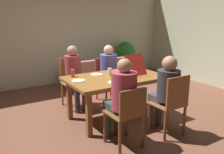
% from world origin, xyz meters
% --- Properties ---
extents(ground_plane, '(20.00, 20.00, 0.00)m').
position_xyz_m(ground_plane, '(0.00, 0.00, 0.00)').
color(ground_plane, brown).
extents(back_wall, '(6.53, 0.12, 2.81)m').
position_xyz_m(back_wall, '(0.00, 2.76, 1.41)').
color(back_wall, beige).
rests_on(back_wall, ground).
extents(side_wall_right, '(0.12, 4.69, 2.81)m').
position_xyz_m(side_wall_right, '(3.26, 0.83, 1.41)').
color(side_wall_right, beige).
rests_on(side_wall_right, ground).
extents(dining_table, '(1.66, 1.01, 0.76)m').
position_xyz_m(dining_table, '(0.00, 0.00, 0.67)').
color(dining_table, brown).
rests_on(dining_table, ground).
extents(chair_0, '(0.45, 0.45, 0.88)m').
position_xyz_m(chair_0, '(-0.40, -0.92, 0.49)').
color(chair_0, brown).
rests_on(chair_0, ground).
extents(person_0, '(0.35, 0.52, 1.24)m').
position_xyz_m(person_0, '(-0.40, -0.79, 0.74)').
color(person_0, '#2F423D').
rests_on(person_0, ground).
extents(chair_1, '(0.42, 0.46, 0.89)m').
position_xyz_m(chair_1, '(0.37, 0.92, 0.50)').
color(chair_1, '#B43723').
rests_on(chair_1, ground).
extents(person_1, '(0.35, 0.56, 1.19)m').
position_xyz_m(person_1, '(0.37, 0.77, 0.71)').
color(person_1, '#3B2F49').
rests_on(person_1, ground).
extents(chair_2, '(0.46, 0.42, 0.95)m').
position_xyz_m(chair_2, '(0.37, -0.99, 0.52)').
color(chair_2, brown).
rests_on(chair_2, ground).
extents(person_2, '(0.34, 0.49, 1.22)m').
position_xyz_m(person_2, '(0.37, -0.85, 0.73)').
color(person_2, '#403D48').
rests_on(person_2, ground).
extents(chair_3, '(0.40, 0.44, 0.97)m').
position_xyz_m(chair_3, '(-0.40, 0.99, 0.53)').
color(chair_3, olive).
rests_on(chair_3, ground).
extents(person_3, '(0.31, 0.53, 1.23)m').
position_xyz_m(person_3, '(-0.40, 0.83, 0.72)').
color(person_3, '#43374E').
rests_on(person_3, ground).
extents(pizza_box_0, '(0.38, 0.54, 0.38)m').
position_xyz_m(pizza_box_0, '(0.31, 0.05, 0.81)').
color(pizza_box_0, red).
rests_on(pizza_box_0, dining_table).
extents(plate_0, '(0.23, 0.23, 0.03)m').
position_xyz_m(plate_0, '(-0.20, -0.32, 0.77)').
color(plate_0, white).
rests_on(plate_0, dining_table).
extents(plate_1, '(0.22, 0.22, 0.01)m').
position_xyz_m(plate_1, '(-0.65, 0.08, 0.77)').
color(plate_1, white).
rests_on(plate_1, dining_table).
extents(plate_2, '(0.21, 0.21, 0.03)m').
position_xyz_m(plate_2, '(-0.21, 0.28, 0.77)').
color(plate_2, white).
rests_on(plate_2, dining_table).
extents(drinking_glass_0, '(0.06, 0.06, 0.14)m').
position_xyz_m(drinking_glass_0, '(-0.63, 0.37, 0.83)').
color(drinking_glass_0, '#BD512C').
rests_on(drinking_glass_0, dining_table).
extents(drinking_glass_1, '(0.07, 0.07, 0.15)m').
position_xyz_m(drinking_glass_1, '(0.07, -0.35, 0.83)').
color(drinking_glass_1, '#DACC65').
rests_on(drinking_glass_1, dining_table).
extents(drinking_glass_2, '(0.07, 0.07, 0.13)m').
position_xyz_m(drinking_glass_2, '(-0.02, 0.15, 0.82)').
color(drinking_glass_2, silver).
rests_on(drinking_glass_2, dining_table).
extents(couch, '(2.03, 0.85, 0.73)m').
position_xyz_m(couch, '(0.94, 2.00, 0.27)').
color(couch, '#9A695B').
rests_on(couch, ground).
extents(potted_plant, '(0.57, 0.57, 1.01)m').
position_xyz_m(potted_plant, '(1.90, 2.39, 0.60)').
color(potted_plant, gray).
rests_on(potted_plant, ground).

